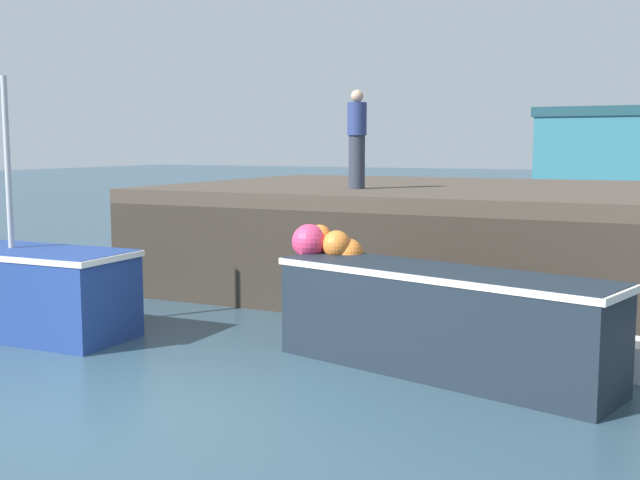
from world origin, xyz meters
TOP-DOWN VIEW (x-y plane):
  - ground at (0.00, 0.00)m, footprint 120.00×160.00m
  - pier at (1.49, 7.67)m, footprint 11.11×7.32m
  - fishing_boat_near_left at (-3.43, 1.82)m, footprint 3.69×1.32m
  - fishing_boat_near_right at (2.60, 2.53)m, footprint 4.43×2.07m
  - dockworker at (-0.13, 6.58)m, footprint 0.34×0.34m
  - warehouse at (1.19, 37.48)m, footprint 7.58×4.39m

SIDE VIEW (x-z plane):
  - ground at x=0.00m, z-range -0.10..0.00m
  - fishing_boat_near_left at x=-3.43m, z-range -1.16..2.47m
  - fishing_boat_near_right at x=2.60m, z-range -0.12..1.51m
  - pier at x=1.49m, z-range 0.63..2.54m
  - warehouse at x=1.19m, z-range 0.02..4.62m
  - dockworker at x=-0.13m, z-range 1.91..3.64m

